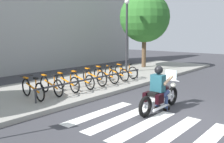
% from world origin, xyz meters
% --- Properties ---
extents(ground_plane, '(48.00, 48.00, 0.00)m').
position_xyz_m(ground_plane, '(0.00, 0.00, 0.00)').
color(ground_plane, '#38383D').
extents(sidewalk, '(24.00, 4.40, 0.15)m').
position_xyz_m(sidewalk, '(0.00, 4.89, 0.07)').
color(sidewalk, gray).
rests_on(sidewalk, ground).
extents(crosswalk_stripe_0, '(2.80, 0.40, 0.01)m').
position_xyz_m(crosswalk_stripe_0, '(-0.92, -1.60, 0.00)').
color(crosswalk_stripe_0, white).
rests_on(crosswalk_stripe_0, ground).
extents(crosswalk_stripe_1, '(2.80, 0.40, 0.01)m').
position_xyz_m(crosswalk_stripe_1, '(-0.92, -0.80, 0.00)').
color(crosswalk_stripe_1, white).
rests_on(crosswalk_stripe_1, ground).
extents(crosswalk_stripe_2, '(2.80, 0.40, 0.01)m').
position_xyz_m(crosswalk_stripe_2, '(-0.92, 0.00, 0.00)').
color(crosswalk_stripe_2, white).
rests_on(crosswalk_stripe_2, ground).
extents(crosswalk_stripe_3, '(2.80, 0.40, 0.01)m').
position_xyz_m(crosswalk_stripe_3, '(-0.92, 0.80, 0.00)').
color(crosswalk_stripe_3, white).
rests_on(crosswalk_stripe_3, ground).
extents(crosswalk_stripe_4, '(2.80, 0.40, 0.01)m').
position_xyz_m(crosswalk_stripe_4, '(-0.92, 1.60, 0.00)').
color(crosswalk_stripe_4, white).
rests_on(crosswalk_stripe_4, ground).
extents(motorcycle, '(2.27, 0.62, 1.21)m').
position_xyz_m(motorcycle, '(0.50, 0.33, 0.46)').
color(motorcycle, black).
rests_on(motorcycle, ground).
extents(rider, '(0.63, 0.54, 1.43)m').
position_xyz_m(rider, '(0.42, 0.33, 0.82)').
color(rider, '#1E4C59').
rests_on(rider, ground).
extents(bicycle_0, '(0.48, 1.66, 0.78)m').
position_xyz_m(bicycle_0, '(-1.61, 4.12, 0.51)').
color(bicycle_0, black).
rests_on(bicycle_0, sidewalk).
extents(bicycle_1, '(0.48, 1.63, 0.78)m').
position_xyz_m(bicycle_1, '(-0.84, 4.12, 0.51)').
color(bicycle_1, black).
rests_on(bicycle_1, sidewalk).
extents(bicycle_2, '(0.48, 1.63, 0.76)m').
position_xyz_m(bicycle_2, '(-0.08, 4.12, 0.50)').
color(bicycle_2, black).
rests_on(bicycle_2, sidewalk).
extents(bicycle_3, '(0.48, 1.69, 0.74)m').
position_xyz_m(bicycle_3, '(0.68, 4.12, 0.49)').
color(bicycle_3, black).
rests_on(bicycle_3, sidewalk).
extents(bicycle_4, '(0.48, 1.64, 0.79)m').
position_xyz_m(bicycle_4, '(1.45, 4.12, 0.51)').
color(bicycle_4, black).
rests_on(bicycle_4, sidewalk).
extents(bicycle_5, '(0.48, 1.71, 0.80)m').
position_xyz_m(bicycle_5, '(2.21, 4.12, 0.51)').
color(bicycle_5, black).
rests_on(bicycle_5, sidewalk).
extents(bicycle_6, '(0.48, 1.66, 0.74)m').
position_xyz_m(bicycle_6, '(2.98, 4.12, 0.49)').
color(bicycle_6, black).
rests_on(bicycle_6, sidewalk).
extents(bicycle_7, '(0.48, 1.58, 0.75)m').
position_xyz_m(bicycle_7, '(3.74, 4.12, 0.49)').
color(bicycle_7, black).
rests_on(bicycle_7, sidewalk).
extents(bike_rack, '(5.94, 0.07, 0.49)m').
position_xyz_m(bike_rack, '(1.07, 3.56, 0.58)').
color(bike_rack, '#333338').
rests_on(bike_rack, sidewalk).
extents(street_lamp, '(0.28, 0.28, 4.32)m').
position_xyz_m(street_lamp, '(5.37, 5.29, 2.61)').
color(street_lamp, '#2D2D33').
rests_on(street_lamp, ground).
extents(tree_near_rack, '(3.29, 3.29, 5.09)m').
position_xyz_m(tree_near_rack, '(7.85, 5.69, 3.43)').
color(tree_near_rack, brown).
rests_on(tree_near_rack, ground).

